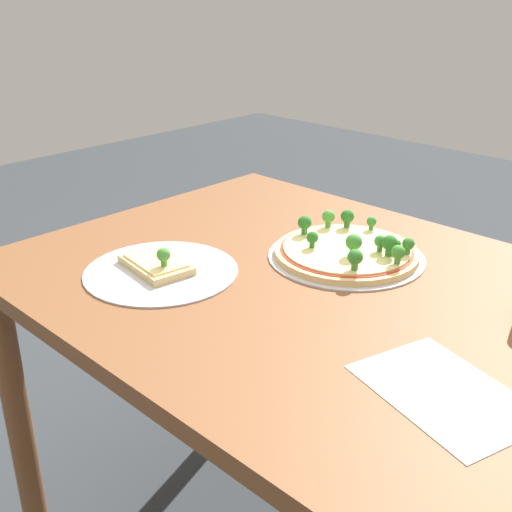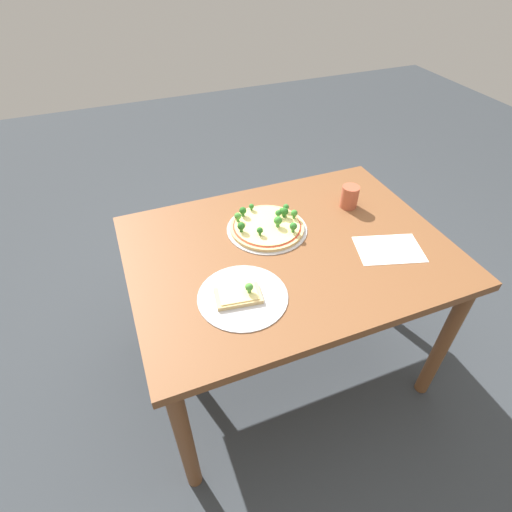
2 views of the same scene
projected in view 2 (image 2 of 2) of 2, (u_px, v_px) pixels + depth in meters
The scene contains 6 objects.
ground_plane at pixel (281, 359), 2.10m from camera, with size 8.00×8.00×0.00m, color #33383D.
dining_table at pixel (288, 265), 1.66m from camera, with size 1.27×0.93×0.77m.
pizza_tray_whole at pixel (267, 226), 1.68m from camera, with size 0.34×0.34×0.07m.
pizza_tray_slice at pixel (241, 296), 1.39m from camera, with size 0.32×0.32×0.06m.
drinking_cup at pixel (350, 197), 1.78m from camera, with size 0.08×0.08×0.10m, color #AD5138.
paper_menu at pixel (389, 249), 1.59m from camera, with size 0.26×0.18×0.00m, color white.
Camera 2 is at (-0.57, -1.09, 1.80)m, focal length 28.00 mm.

